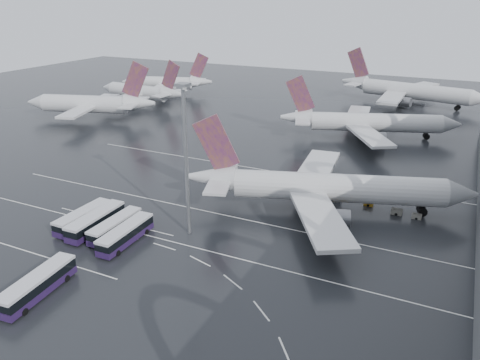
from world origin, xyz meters
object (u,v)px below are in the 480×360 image
at_px(bus_row_near_c, 115,226).
at_px(floodlight_mast, 185,143).
at_px(bus_row_near_a, 83,217).
at_px(airliner_main, 323,188).
at_px(jet_remote_west, 93,104).
at_px(bus_row_far_c, 38,285).
at_px(bus_row_near_b, 96,221).
at_px(jet_remote_far, 168,83).
at_px(airliner_gate_b, 366,123).
at_px(gse_cart_belly_a, 340,220).
at_px(airliner_gate_c, 407,91).
at_px(jet_remote_mid, 143,92).
at_px(gse_cart_belly_d, 417,216).
at_px(gse_cart_belly_c, 319,208).
at_px(gse_cart_belly_b, 397,212).
at_px(bus_row_near_d, 126,234).
at_px(gse_cart_belly_e, 369,203).

height_order(bus_row_near_c, floodlight_mast, floodlight_mast).
height_order(bus_row_near_a, bus_row_near_c, bus_row_near_a).
bearing_deg(airliner_main, bus_row_near_a, -164.14).
bearing_deg(jet_remote_west, bus_row_far_c, 110.40).
xyz_separation_m(bus_row_near_b, floodlight_mast, (16.52, 6.84, 15.84)).
height_order(bus_row_near_a, bus_row_far_c, bus_row_far_c).
distance_m(airliner_main, jet_remote_west, 104.08).
bearing_deg(jet_remote_west, jet_remote_far, -104.52).
relative_size(jet_remote_far, bus_row_near_a, 3.18).
height_order(bus_row_far_c, floodlight_mast, floodlight_mast).
xyz_separation_m(airliner_gate_b, bus_row_near_a, (-36.49, -84.85, -3.04)).
height_order(bus_row_near_b, gse_cart_belly_a, bus_row_near_b).
height_order(airliner_gate_c, jet_remote_mid, airliner_gate_c).
bearing_deg(gse_cart_belly_d, gse_cart_belly_c, -164.47).
distance_m(airliner_gate_c, gse_cart_belly_d, 111.31).
distance_m(jet_remote_west, gse_cart_belly_d, 120.06).
distance_m(airliner_gate_b, gse_cart_belly_b, 56.03).
bearing_deg(jet_remote_far, airliner_gate_b, 143.77).
height_order(jet_remote_far, gse_cart_belly_d, jet_remote_far).
xyz_separation_m(airliner_main, bus_row_near_c, (-31.78, -27.24, -3.26)).
height_order(bus_row_near_c, bus_row_near_d, bus_row_near_d).
xyz_separation_m(airliner_gate_b, gse_cart_belly_d, (21.62, -53.30, -4.30)).
relative_size(gse_cart_belly_c, gse_cart_belly_e, 1.21).
bearing_deg(jet_remote_mid, jet_remote_far, -76.57).
bearing_deg(floodlight_mast, gse_cart_belly_b, 36.63).
bearing_deg(bus_row_near_c, bus_row_far_c, -173.89).
height_order(gse_cart_belly_a, gse_cart_belly_d, gse_cart_belly_a).
distance_m(airliner_gate_c, floodlight_mast, 137.23).
bearing_deg(bus_row_far_c, bus_row_near_b, 13.11).
height_order(jet_remote_far, bus_row_near_d, jet_remote_far).
relative_size(airliner_gate_b, bus_row_near_d, 4.01).
xyz_separation_m(jet_remote_west, bus_row_far_c, (67.06, -86.32, -3.57)).
bearing_deg(gse_cart_belly_d, airliner_gate_c, 98.65).
height_order(jet_remote_far, floodlight_mast, floodlight_mast).
height_order(bus_row_near_a, gse_cart_belly_e, bus_row_near_a).
height_order(floodlight_mast, gse_cart_belly_b, floodlight_mast).
relative_size(bus_row_near_b, gse_cart_belly_d, 7.42).
relative_size(airliner_gate_b, gse_cart_belly_c, 22.97).
relative_size(jet_remote_west, bus_row_near_c, 3.76).
xyz_separation_m(jet_remote_far, gse_cart_belly_a, (104.26, -95.08, -4.09)).
bearing_deg(bus_row_near_b, bus_row_near_d, -102.20).
bearing_deg(gse_cart_belly_c, gse_cart_belly_a, -33.64).
height_order(airliner_main, airliner_gate_c, airliner_gate_c).
relative_size(jet_remote_west, jet_remote_far, 1.15).
height_order(airliner_gate_b, airliner_gate_c, airliner_gate_c).
relative_size(jet_remote_west, gse_cart_belly_b, 21.78).
bearing_deg(gse_cart_belly_b, bus_row_near_a, -149.54).
xyz_separation_m(floodlight_mast, gse_cart_belly_d, (38.05, 25.06, -17.21)).
xyz_separation_m(jet_remote_far, gse_cart_belly_e, (107.56, -84.24, -4.22)).
height_order(jet_remote_far, gse_cart_belly_c, jet_remote_far).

